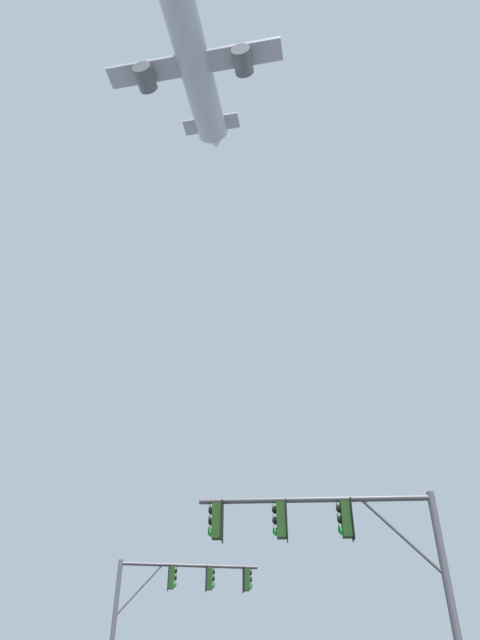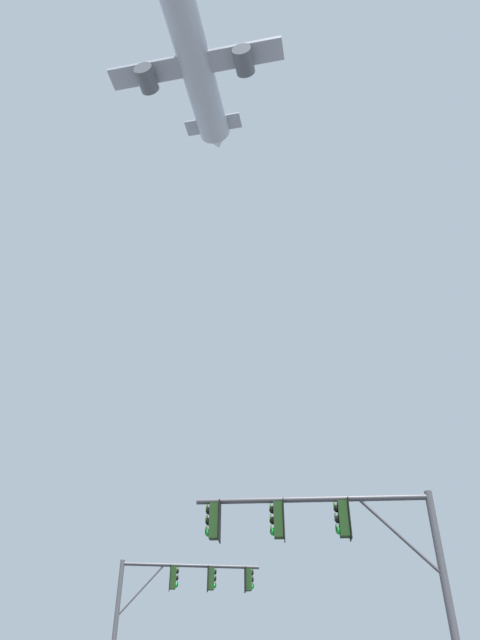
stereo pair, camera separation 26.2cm
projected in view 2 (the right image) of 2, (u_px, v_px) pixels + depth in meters
The scene contains 3 objects.
signal_pole_near at pixel (338, 545), 14.23m from camera, with size 6.30×0.57×5.90m.
signal_pole_far at pixel (175, 597), 24.09m from camera, with size 6.13×1.32×6.35m.
airplane at pixel (194, 57), 53.36m from camera, with size 17.23×22.30×6.07m.
Camera 2 is at (0.98, -6.75, 1.41)m, focal length 31.24 mm.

